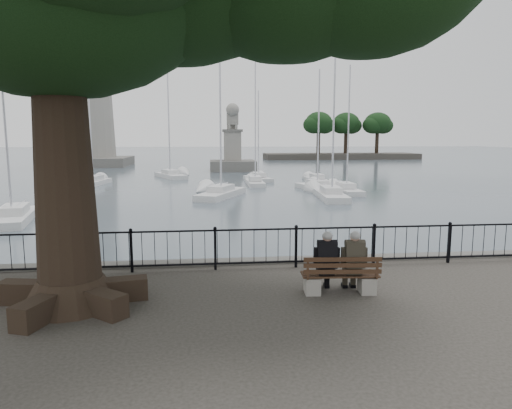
{
  "coord_description": "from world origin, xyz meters",
  "views": [
    {
      "loc": [
        -1.15,
        -8.37,
        3.21
      ],
      "look_at": [
        0.0,
        2.5,
        1.6
      ],
      "focal_mm": 32.0,
      "sensor_mm": 36.0,
      "label": 1
    }
  ],
  "objects": [
    {
      "name": "harbor",
      "position": [
        0.0,
        3.0,
        -0.5
      ],
      "size": [
        260.0,
        260.0,
        1.2
      ],
      "color": "#514F4B",
      "rests_on": "ground"
    },
    {
      "name": "railing",
      "position": [
        0.0,
        2.5,
        0.56
      ],
      "size": [
        22.06,
        0.06,
        1.0
      ],
      "color": "black",
      "rests_on": "ground"
    },
    {
      "name": "bench",
      "position": [
        1.54,
        0.49,
        0.29
      ],
      "size": [
        1.62,
        0.59,
        0.84
      ],
      "color": "gray",
      "rests_on": "ground"
    },
    {
      "name": "person_left",
      "position": [
        1.25,
        0.6,
        0.61
      ],
      "size": [
        0.4,
        0.68,
        1.33
      ],
      "color": "black",
      "rests_on": "ground"
    },
    {
      "name": "person_right",
      "position": [
        1.82,
        0.56,
        0.61
      ],
      "size": [
        0.4,
        0.68,
        1.33
      ],
      "color": "black",
      "rests_on": "ground"
    },
    {
      "name": "lighthouse",
      "position": [
        -18.0,
        62.0,
        12.18
      ],
      "size": [
        10.23,
        10.23,
        31.22
      ],
      "color": "#514F4B",
      "rests_on": "ground"
    },
    {
      "name": "lion_monument",
      "position": [
        2.0,
        49.94,
        1.12
      ],
      "size": [
        5.72,
        5.72,
        8.51
      ],
      "color": "#514F4B",
      "rests_on": "ground"
    },
    {
      "name": "sailboat_a",
      "position": [
        -10.9,
        15.48,
        -0.69
      ],
      "size": [
        2.59,
        5.69,
        10.28
      ],
      "color": "silver",
      "rests_on": "ground"
    },
    {
      "name": "sailboat_b",
      "position": [
        -0.24,
        23.95,
        -0.63
      ],
      "size": [
        3.91,
        6.11,
        13.33
      ],
      "color": "silver",
      "rests_on": "ground"
    },
    {
      "name": "sailboat_c",
      "position": [
        7.33,
        22.37,
        -0.69
      ],
      "size": [
        2.06,
        5.89,
        10.64
      ],
      "color": "silver",
      "rests_on": "ground"
    },
    {
      "name": "sailboat_d",
      "position": [
        9.32,
        25.38,
        -0.7
      ],
      "size": [
        1.52,
        5.05,
        9.64
      ],
      "color": "silver",
      "rests_on": "ground"
    },
    {
      "name": "sailboat_e",
      "position": [
        -11.32,
        33.62,
        -0.65
      ],
      "size": [
        2.15,
        5.48,
        12.01
      ],
      "color": "silver",
      "rests_on": "ground"
    },
    {
      "name": "sailboat_f",
      "position": [
        3.02,
        31.94,
        -0.66
      ],
      "size": [
        1.35,
        4.84,
        10.86
      ],
      "color": "silver",
      "rests_on": "ground"
    },
    {
      "name": "sailboat_g",
      "position": [
        9.06,
        33.55,
        -0.69
      ],
      "size": [
        1.47,
        5.02,
        10.01
      ],
      "color": "silver",
      "rests_on": "ground"
    },
    {
      "name": "sailboat_h",
      "position": [
        -5.09,
        40.29,
        -0.63
      ],
      "size": [
        3.89,
        6.11,
        13.39
      ],
      "color": "silver",
      "rests_on": "ground"
    },
    {
      "name": "sailboat_i",
      "position": [
        3.75,
        36.13,
        -0.71
      ],
      "size": [
        2.63,
        4.88,
        8.8
      ],
      "color": "silver",
      "rests_on": "ground"
    },
    {
      "name": "sailboat_j",
      "position": [
        7.57,
        27.56,
        -0.7
      ],
      "size": [
        2.76,
        5.17,
        9.63
      ],
      "color": "silver",
      "rests_on": "ground"
    },
    {
      "name": "far_shore",
      "position": [
        25.54,
        79.46,
        3.0
      ],
      "size": [
        30.0,
        8.6,
        9.18
      ],
      "color": "#2D2924",
      "rests_on": "ground"
    }
  ]
}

